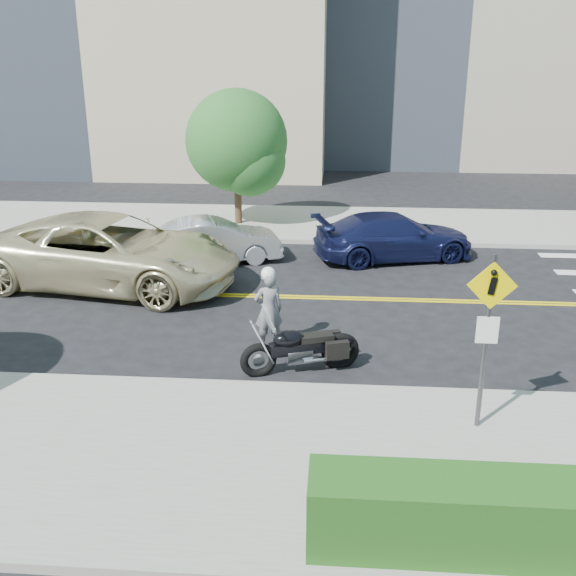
% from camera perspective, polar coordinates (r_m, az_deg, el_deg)
% --- Properties ---
extents(ground_plane, '(120.00, 120.00, 0.00)m').
position_cam_1_polar(ground_plane, '(17.57, -1.78, -0.71)').
color(ground_plane, black).
rests_on(ground_plane, ground).
extents(sidewalk_near, '(60.00, 5.00, 0.15)m').
position_cam_1_polar(sidewalk_near, '(10.88, -6.04, -14.22)').
color(sidewalk_near, '#9E9B91').
rests_on(sidewalk_near, ground_plane).
extents(sidewalk_far, '(60.00, 5.00, 0.15)m').
position_cam_1_polar(sidewalk_far, '(24.68, 0.05, 5.53)').
color(sidewalk_far, '#9E9B91').
rests_on(sidewalk_far, ground_plane).
extents(pedestrian_sign, '(0.78, 0.08, 3.00)m').
position_cam_1_polar(pedestrian_sign, '(11.15, 16.54, -3.11)').
color(pedestrian_sign, '#4C4C51').
rests_on(pedestrian_sign, sidewalk_near).
extents(motorcyclist, '(0.72, 0.59, 1.82)m').
position_cam_1_polar(motorcyclist, '(14.32, -1.65, -1.68)').
color(motorcyclist, '#BCBDC1').
rests_on(motorcyclist, ground).
extents(motorcycle, '(2.46, 1.44, 1.44)m').
position_cam_1_polar(motorcycle, '(13.33, 1.13, -4.24)').
color(motorcycle, black).
rests_on(motorcycle, ground).
extents(suv, '(7.34, 4.30, 1.92)m').
position_cam_1_polar(suv, '(18.66, -14.74, 2.97)').
color(suv, beige).
rests_on(suv, ground).
extents(parked_car_silver, '(4.26, 2.53, 1.33)m').
position_cam_1_polar(parked_car_silver, '(20.33, -6.30, 4.00)').
color(parked_car_silver, '#ABAEB3').
rests_on(parked_car_silver, ground).
extents(parked_car_blue, '(5.22, 3.25, 1.41)m').
position_cam_1_polar(parked_car_blue, '(20.76, 8.95, 4.33)').
color(parked_car_blue, '#181D4A').
rests_on(parked_car_blue, ground).
extents(tree_far_a, '(3.54, 3.54, 4.84)m').
position_cam_1_polar(tree_far_a, '(23.94, -4.37, 12.32)').
color(tree_far_a, '#382619').
rests_on(tree_far_a, ground).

